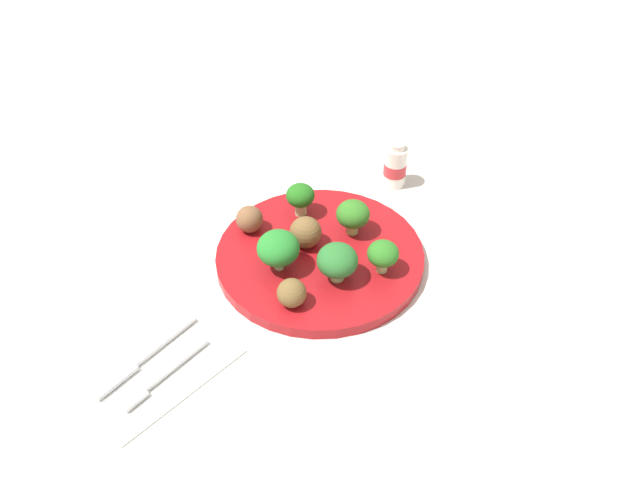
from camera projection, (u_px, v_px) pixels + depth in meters
ground_plane at (320, 260)px, 0.84m from camera, size 4.00×4.00×0.00m
plate at (320, 256)px, 0.83m from camera, size 0.28×0.28×0.02m
broccoli_floret_mid_right at (278, 248)px, 0.78m from camera, size 0.05×0.05×0.06m
broccoli_floret_near_rim at (352, 214)px, 0.84m from camera, size 0.05×0.05×0.05m
broccoli_floret_front_right at (300, 197)px, 0.87m from camera, size 0.04×0.04×0.05m
broccoli_floret_center at (337, 261)px, 0.77m from camera, size 0.05×0.05×0.05m
broccoli_floret_front_left at (383, 254)px, 0.78m from camera, size 0.04×0.04×0.05m
meatball_back_left at (292, 293)px, 0.74m from camera, size 0.04×0.04×0.04m
meatball_center at (306, 232)px, 0.83m from camera, size 0.04×0.04×0.04m
meatball_mid_left at (250, 219)px, 0.85m from camera, size 0.04×0.04×0.04m
napkin at (156, 365)px, 0.70m from camera, size 0.18×0.14×0.01m
fork at (159, 375)px, 0.69m from camera, size 0.12×0.03×0.01m
knife at (141, 357)px, 0.70m from camera, size 0.15×0.04×0.01m
yogurt_bottle at (395, 166)px, 0.95m from camera, size 0.04×0.04×0.08m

